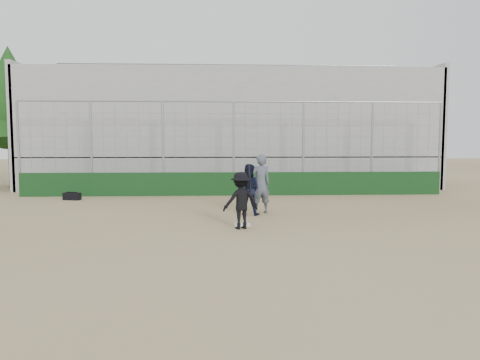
{
  "coord_description": "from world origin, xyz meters",
  "views": [
    {
      "loc": [
        -0.69,
        -12.99,
        2.41
      ],
      "look_at": [
        0.0,
        1.4,
        1.15
      ],
      "focal_mm": 35.0,
      "sensor_mm": 36.0,
      "label": 1
    }
  ],
  "objects_px": {
    "batter_at_plate": "(241,200)",
    "equipment_bag": "(72,196)",
    "catcher_crouched": "(248,198)",
    "umpire": "(260,187)"
  },
  "relations": [
    {
      "from": "catcher_crouched",
      "to": "umpire",
      "type": "xyz_separation_m",
      "value": [
        0.42,
        0.34,
        0.32
      ]
    },
    {
      "from": "catcher_crouched",
      "to": "umpire",
      "type": "distance_m",
      "value": 0.63
    },
    {
      "from": "umpire",
      "to": "catcher_crouched",
      "type": "bearing_deg",
      "value": 20.49
    },
    {
      "from": "batter_at_plate",
      "to": "equipment_bag",
      "type": "bearing_deg",
      "value": 135.55
    },
    {
      "from": "catcher_crouched",
      "to": "umpire",
      "type": "height_order",
      "value": "umpire"
    },
    {
      "from": "batter_at_plate",
      "to": "equipment_bag",
      "type": "xyz_separation_m",
      "value": [
        -6.42,
        6.29,
        -0.62
      ]
    },
    {
      "from": "catcher_crouched",
      "to": "equipment_bag",
      "type": "bearing_deg",
      "value": 149.09
    },
    {
      "from": "batter_at_plate",
      "to": "catcher_crouched",
      "type": "bearing_deg",
      "value": 81.2
    },
    {
      "from": "batter_at_plate",
      "to": "equipment_bag",
      "type": "relative_size",
      "value": 2.36
    },
    {
      "from": "umpire",
      "to": "equipment_bag",
      "type": "relative_size",
      "value": 2.39
    }
  ]
}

